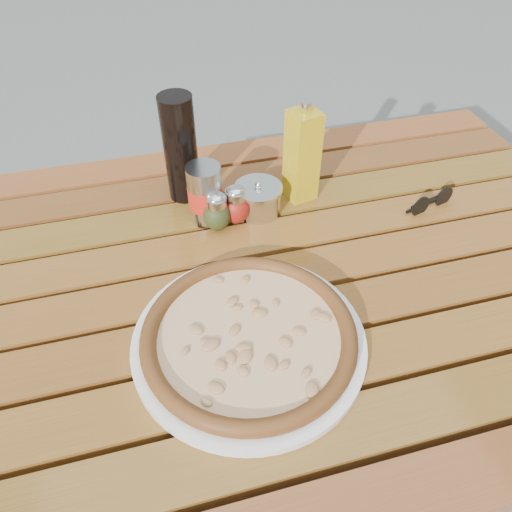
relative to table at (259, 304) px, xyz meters
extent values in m
plane|color=slate|center=(0.00, 0.00, -0.67)|extent=(60.00, 60.00, 0.00)
cube|color=#391C0D|center=(0.64, 0.39, -0.32)|extent=(0.06, 0.06, 0.70)
cube|color=#351C0C|center=(0.00, 0.00, 0.03)|extent=(1.36, 0.86, 0.04)
cube|color=#512F0E|center=(0.00, -0.30, 0.06)|extent=(1.40, 0.09, 0.03)
cube|color=#59310F|center=(0.00, -0.20, 0.06)|extent=(1.40, 0.09, 0.03)
cube|color=#552C0F|center=(0.00, -0.10, 0.06)|extent=(1.40, 0.09, 0.03)
cube|color=#5A2F0F|center=(0.00, 0.00, 0.06)|extent=(1.40, 0.09, 0.03)
cube|color=#5A3110|center=(0.00, 0.10, 0.06)|extent=(1.40, 0.09, 0.03)
cube|color=#54340E|center=(0.00, 0.20, 0.06)|extent=(1.40, 0.09, 0.03)
cube|color=#4E250D|center=(0.00, 0.30, 0.06)|extent=(1.40, 0.09, 0.03)
cube|color=#5F2A10|center=(0.00, 0.41, 0.06)|extent=(1.40, 0.09, 0.03)
cylinder|color=white|center=(-0.05, -0.14, 0.08)|extent=(0.47, 0.47, 0.01)
cylinder|color=#FFE4B6|center=(-0.05, -0.14, 0.09)|extent=(0.42, 0.42, 0.01)
torus|color=black|center=(-0.05, -0.14, 0.10)|extent=(0.44, 0.44, 0.03)
ellipsoid|color=#AB1E13|center=(0.00, 0.16, 0.11)|extent=(0.07, 0.07, 0.06)
cylinder|color=silver|center=(0.00, 0.16, 0.14)|extent=(0.05, 0.05, 0.02)
ellipsoid|color=silver|center=(0.00, 0.16, 0.15)|extent=(0.04, 0.04, 0.02)
ellipsoid|color=#373F19|center=(-0.04, 0.15, 0.11)|extent=(0.07, 0.07, 0.06)
cylinder|color=silver|center=(-0.04, 0.15, 0.14)|extent=(0.05, 0.05, 0.02)
ellipsoid|color=silver|center=(-0.04, 0.15, 0.15)|extent=(0.04, 0.04, 0.02)
cylinder|color=black|center=(-0.09, 0.27, 0.19)|extent=(0.08, 0.08, 0.22)
cylinder|color=#BABABF|center=(-0.06, 0.18, 0.14)|extent=(0.07, 0.07, 0.12)
cylinder|color=red|center=(-0.06, 0.18, 0.13)|extent=(0.07, 0.07, 0.04)
cube|color=gold|center=(0.14, 0.21, 0.17)|extent=(0.07, 0.07, 0.19)
cylinder|color=silver|center=(0.14, 0.21, 0.28)|extent=(0.02, 0.02, 0.02)
cylinder|color=silver|center=(0.05, 0.18, 0.10)|extent=(0.12, 0.12, 0.05)
cylinder|color=white|center=(0.05, 0.18, 0.13)|extent=(0.12, 0.12, 0.01)
sphere|color=silver|center=(0.05, 0.18, 0.14)|extent=(0.02, 0.02, 0.01)
cylinder|color=black|center=(0.36, 0.09, 0.09)|extent=(0.04, 0.02, 0.04)
cylinder|color=black|center=(0.42, 0.10, 0.09)|extent=(0.04, 0.02, 0.04)
cube|color=black|center=(0.39, 0.09, 0.10)|extent=(0.02, 0.01, 0.00)
cube|color=black|center=(0.38, 0.10, 0.08)|extent=(0.09, 0.03, 0.00)
cube|color=black|center=(0.39, 0.11, 0.08)|extent=(0.09, 0.03, 0.00)
camera|label=1|loc=(-0.16, -0.59, 0.71)|focal=35.00mm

